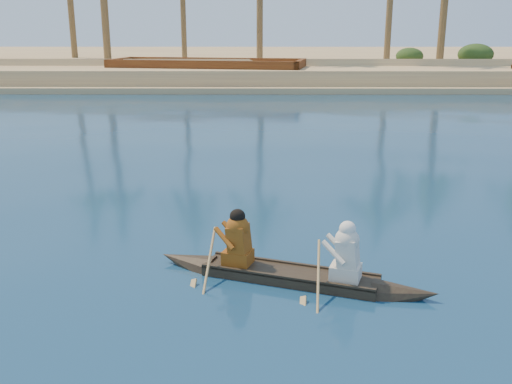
# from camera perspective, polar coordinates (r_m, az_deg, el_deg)

# --- Properties ---
(ground) EXTENTS (160.00, 160.00, 0.00)m
(ground) POSITION_cam_1_polar(r_m,az_deg,el_deg) (12.74, 6.63, -1.22)
(ground) COLOR #0A2B46
(ground) RESTS_ON ground
(sandy_embankment) EXTENTS (150.00, 51.00, 1.50)m
(sandy_embankment) POSITION_cam_1_polar(r_m,az_deg,el_deg) (59.09, 1.79, 12.85)
(sandy_embankment) COLOR #D9BD7A
(sandy_embankment) RESTS_ON ground
(shrub_cluster) EXTENTS (100.00, 6.00, 2.40)m
(shrub_cluster) POSITION_cam_1_polar(r_m,az_deg,el_deg) (43.70, 2.27, 12.62)
(shrub_cluster) COLOR #1E3E16
(shrub_cluster) RESTS_ON ground
(canoe) EXTENTS (4.38, 2.02, 1.22)m
(canoe) POSITION_cam_1_polar(r_m,az_deg,el_deg) (8.84, 3.42, -7.43)
(canoe) COLOR #312A1A
(canoe) RESTS_ON ground
(barge_mid) EXTENTS (13.42, 6.53, 2.14)m
(barge_mid) POSITION_cam_1_polar(r_m,az_deg,el_deg) (39.37, -4.85, 11.56)
(barge_mid) COLOR brown
(barge_mid) RESTS_ON ground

